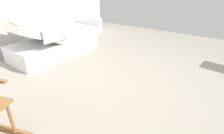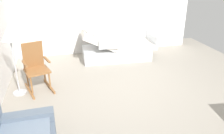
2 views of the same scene
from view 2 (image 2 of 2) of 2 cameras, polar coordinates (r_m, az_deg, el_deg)
The scene contains 5 objects.
ground_plane at distance 4.94m, azimuth 5.62°, elevation -6.58°, with size 7.14×7.14×0.00m, color gray.
side_wall at distance 7.17m, azimuth -1.84°, elevation 14.40°, with size 0.10×5.57×2.70m, color white.
hospital_bed at distance 6.70m, azimuth 1.10°, elevation 4.54°, with size 1.08×2.13×1.00m.
rocking_chair at distance 5.18m, azimuth -18.52°, elevation -0.09°, with size 0.87×0.68×1.05m.
floor_lamp at distance 4.87m, azimuth -24.19°, elevation 6.70°, with size 0.34×0.34×1.48m.
Camera 2 is at (-4.02, 1.50, 2.44)m, focal length 36.50 mm.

